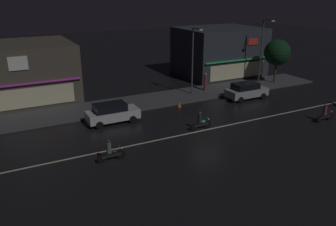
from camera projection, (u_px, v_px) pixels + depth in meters
The scene contains 15 objects.
ground_plane at pixel (207, 130), 27.15m from camera, with size 140.00×140.00×0.00m, color black.
lane_divider_stripe at pixel (207, 130), 27.15m from camera, with size 36.70×0.16×0.01m, color beige.
sidewalk_far at pixel (159, 99), 34.45m from camera, with size 38.63×4.57×0.14m, color #424447.
storefront_left_block at pixel (25, 71), 34.09m from camera, with size 9.26×8.98×5.59m.
storefront_center_block at pixel (219, 52), 43.73m from camera, with size 9.85×8.19×5.99m.
streetlamp_mid at pixel (194, 55), 34.52m from camera, with size 0.44×1.64×6.85m.
streetlamp_east at pixel (263, 46), 38.64m from camera, with size 0.44×1.64×7.31m.
pedestrian_on_sidewalk at pixel (205, 82), 37.00m from camera, with size 0.36×0.36×1.90m.
street_tree at pixel (277, 53), 39.14m from camera, with size 2.97×2.97×5.04m.
parked_car_near_kerb at pixel (246, 90), 34.54m from camera, with size 4.30×1.98×1.67m.
parked_car_trailing at pixel (112, 113), 28.32m from camera, with size 4.30×1.98×1.67m.
motorcycle_lead at pixel (325, 114), 28.64m from camera, with size 1.90×0.60×1.52m.
motorcycle_following at pixel (201, 122), 26.98m from camera, with size 1.90×0.60×1.52m.
motorcycle_trailing_far at pixel (111, 152), 21.98m from camera, with size 1.90×0.60×1.52m.
traffic_cone at pixel (179, 104), 32.29m from camera, with size 0.36×0.36×0.55m, color orange.
Camera 1 is at (-14.33, -20.83, 10.46)m, focal length 36.65 mm.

